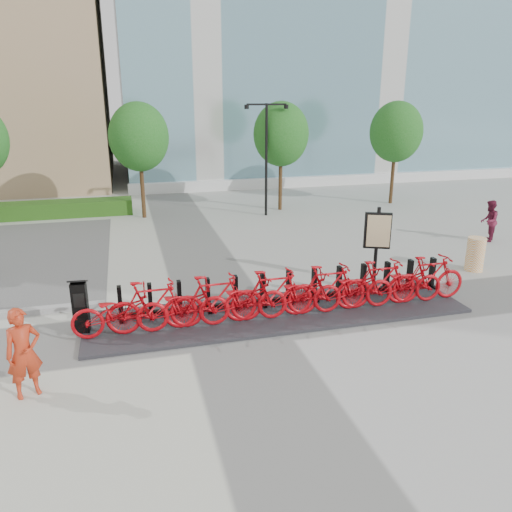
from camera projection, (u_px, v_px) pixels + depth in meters
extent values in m
plane|color=#999999|center=(232.00, 324.00, 12.15)|extent=(120.00, 120.00, 0.00)
cube|color=#1E4710|center=(65.00, 209.00, 22.96)|extent=(6.00, 1.20, 0.70)
cylinder|color=#412E1A|center=(142.00, 185.00, 22.36)|extent=(0.18, 0.18, 3.00)
ellipsoid|color=#135511|center=(139.00, 137.00, 21.72)|extent=(2.60, 2.60, 2.99)
cylinder|color=#412E1A|center=(280.00, 179.00, 23.95)|extent=(0.18, 0.18, 3.00)
ellipsoid|color=#135511|center=(281.00, 134.00, 23.31)|extent=(2.60, 2.60, 2.99)
cylinder|color=#412E1A|center=(393.00, 174.00, 25.41)|extent=(0.18, 0.18, 3.00)
ellipsoid|color=#135511|center=(396.00, 132.00, 24.77)|extent=(2.60, 2.60, 2.99)
cylinder|color=black|center=(266.00, 161.00, 22.48)|extent=(0.12, 0.12, 5.00)
cube|color=black|center=(257.00, 104.00, 21.62)|extent=(0.90, 0.08, 0.08)
cube|color=black|center=(276.00, 104.00, 21.84)|extent=(0.90, 0.08, 0.08)
cylinder|color=black|center=(247.00, 107.00, 21.54)|extent=(0.20, 0.20, 0.18)
cylinder|color=black|center=(286.00, 107.00, 21.98)|extent=(0.20, 0.20, 0.18)
cube|color=#29282D|center=(279.00, 312.00, 12.73)|extent=(9.60, 2.40, 0.08)
imported|color=#A7060D|center=(120.00, 312.00, 11.27)|extent=(2.16, 0.75, 1.13)
imported|color=#A7060D|center=(152.00, 306.00, 11.42)|extent=(2.09, 0.59, 1.26)
imported|color=#A7060D|center=(184.00, 306.00, 11.62)|extent=(2.16, 0.75, 1.13)
imported|color=#A7060D|center=(214.00, 300.00, 11.78)|extent=(2.09, 0.59, 1.26)
imported|color=#A7060D|center=(244.00, 299.00, 11.97)|extent=(2.16, 0.75, 1.13)
imported|color=#A7060D|center=(272.00, 294.00, 12.13)|extent=(2.09, 0.59, 1.26)
imported|color=#A7060D|center=(300.00, 294.00, 12.32)|extent=(2.16, 0.75, 1.13)
imported|color=#A7060D|center=(327.00, 288.00, 12.48)|extent=(2.09, 0.59, 1.26)
imported|color=#A7060D|center=(354.00, 288.00, 12.67)|extent=(2.16, 0.75, 1.13)
imported|color=#A7060D|center=(379.00, 283.00, 12.83)|extent=(2.09, 0.59, 1.26)
imported|color=#A7060D|center=(404.00, 283.00, 13.03)|extent=(2.16, 0.75, 1.13)
imported|color=#A7060D|center=(429.00, 278.00, 13.18)|extent=(2.09, 0.59, 1.26)
cube|color=black|center=(81.00, 307.00, 11.44)|extent=(0.36, 0.31, 1.20)
cube|color=black|center=(77.00, 281.00, 11.25)|extent=(0.43, 0.37, 0.16)
cube|color=black|center=(79.00, 300.00, 11.23)|extent=(0.24, 0.04, 0.34)
imported|color=#B52F15|center=(24.00, 353.00, 9.03)|extent=(0.74, 0.63, 1.73)
imported|color=maroon|center=(489.00, 221.00, 18.86)|extent=(0.97, 0.97, 1.58)
cylinder|color=orange|center=(475.00, 254.00, 15.76)|extent=(0.67, 0.67, 1.07)
cylinder|color=black|center=(376.00, 246.00, 14.39)|extent=(0.11, 0.11, 2.32)
cube|color=black|center=(378.00, 231.00, 14.25)|extent=(0.74, 0.40, 1.05)
cube|color=#DABE89|center=(379.00, 231.00, 14.19)|extent=(0.61, 0.28, 0.93)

